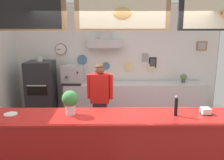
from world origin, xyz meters
TOP-DOWN VIEW (x-y plane):
  - back_wall_assembly at (-0.01, 2.37)m, footprint 5.30×2.83m
  - service_counter at (0.00, -0.45)m, footprint 4.27×0.68m
  - back_prep_counter at (0.44, 2.13)m, footprint 3.53×0.57m
  - pizza_oven at (-1.85, 1.90)m, footprint 0.62×0.70m
  - shop_worker at (-0.38, 0.88)m, footprint 0.52×0.25m
  - espresso_machine at (-1.12, 2.11)m, footprint 0.52×0.46m
  - potted_sage at (1.69, 2.17)m, footprint 0.17×0.17m
  - potted_thyme at (-0.42, 2.16)m, footprint 0.18×0.18m
  - basil_vase at (-0.74, -0.40)m, footprint 0.23×0.23m
  - napkin_holder at (1.19, -0.40)m, footprint 0.15×0.14m
  - condiment_plate at (-1.60, -0.40)m, footprint 0.18×0.18m
  - pepper_grinder at (0.75, -0.46)m, footprint 0.05×0.05m

SIDE VIEW (x-z plane):
  - back_prep_counter at x=0.44m, z-range -0.01..0.92m
  - service_counter at x=0.00m, z-range 0.00..1.06m
  - pizza_oven at x=-1.85m, z-range -0.05..1.56m
  - shop_worker at x=-0.38m, z-range 0.07..1.67m
  - potted_thyme at x=-0.42m, z-range 0.94..1.17m
  - potted_sage at x=1.69m, z-range 0.95..1.17m
  - condiment_plate at x=-1.60m, z-range 1.06..1.07m
  - napkin_holder at x=1.19m, z-range 1.05..1.16m
  - espresso_machine at x=-1.12m, z-range 0.92..1.37m
  - pepper_grinder at x=0.75m, z-range 1.06..1.35m
  - basil_vase at x=-0.74m, z-range 1.09..1.44m
  - back_wall_assembly at x=-0.01m, z-range 0.09..2.98m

